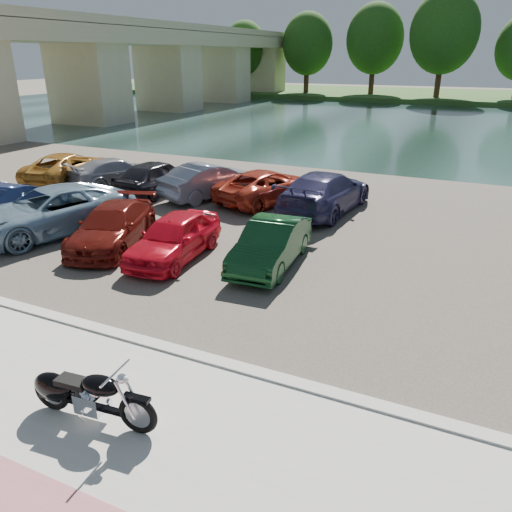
{
  "coord_description": "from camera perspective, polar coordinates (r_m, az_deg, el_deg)",
  "views": [
    {
      "loc": [
        4.33,
        -5.1,
        5.63
      ],
      "look_at": [
        -0.4,
        5.04,
        1.1
      ],
      "focal_mm": 35.0,
      "sensor_mm": 36.0,
      "label": 1
    }
  ],
  "objects": [
    {
      "name": "ground",
      "position": [
        8.74,
        -12.32,
        -18.64
      ],
      "size": [
        200.0,
        200.0,
        0.0
      ],
      "primitive_type": "plane",
      "color": "#595447",
      "rests_on": "ground"
    },
    {
      "name": "promenade",
      "position": [
        8.17,
        -16.85,
        -22.22
      ],
      "size": [
        60.0,
        6.0,
        0.1
      ],
      "primitive_type": "cube",
      "color": "#B2B1A8",
      "rests_on": "ground"
    },
    {
      "name": "kerb",
      "position": [
        10.0,
        -5.39,
        -11.83
      ],
      "size": [
        60.0,
        0.3,
        0.14
      ],
      "primitive_type": "cube",
      "color": "#B2B1A8",
      "rests_on": "ground"
    },
    {
      "name": "parking_lot",
      "position": [
        17.59,
        9.47,
        3.13
      ],
      "size": [
        60.0,
        18.0,
        0.04
      ],
      "primitive_type": "cube",
      "color": "#433D36",
      "rests_on": "ground"
    },
    {
      "name": "river",
      "position": [
        45.66,
        20.0,
        13.67
      ],
      "size": [
        120.0,
        40.0,
        0.0
      ],
      "primitive_type": "cube",
      "color": "#192D28",
      "rests_on": "ground"
    },
    {
      "name": "far_bank",
      "position": [
        77.4,
        22.76,
        16.46
      ],
      "size": [
        120.0,
        24.0,
        0.6
      ],
      "primitive_type": "cube",
      "color": "#274B1A",
      "rests_on": "ground"
    },
    {
      "name": "bridge",
      "position": [
        56.33,
        -10.74,
        21.56
      ],
      "size": [
        7.0,
        56.0,
        8.55
      ],
      "color": "#C8AF8B",
      "rests_on": "ground"
    },
    {
      "name": "far_trees",
      "position": [
        70.92,
        27.05,
        21.34
      ],
      "size": [
        70.25,
        10.68,
        12.52
      ],
      "color": "#392115",
      "rests_on": "far_bank"
    },
    {
      "name": "motorcycle",
      "position": [
        8.79,
        -19.31,
        -14.61
      ],
      "size": [
        2.33,
        0.75,
        1.05
      ],
      "rotation": [
        0.0,
        0.0,
        0.09
      ],
      "color": "black",
      "rests_on": "promenade"
    },
    {
      "name": "car_2",
      "position": [
        17.96,
        -22.42,
        4.75
      ],
      "size": [
        4.19,
        6.02,
        1.53
      ],
      "primitive_type": "imported",
      "rotation": [
        0.0,
        0.0,
        -0.33
      ],
      "color": "#7998B0",
      "rests_on": "parking_lot"
    },
    {
      "name": "car_3",
      "position": [
        16.19,
        -16.08,
        3.29
      ],
      "size": [
        2.96,
        4.64,
        1.25
      ],
      "primitive_type": "imported",
      "rotation": [
        0.0,
        0.0,
        0.3
      ],
      "color": "#60140D",
      "rests_on": "parking_lot"
    },
    {
      "name": "car_4",
      "position": [
        14.72,
        -9.36,
        2.15
      ],
      "size": [
        1.84,
        3.97,
        1.32
      ],
      "primitive_type": "imported",
      "rotation": [
        0.0,
        0.0,
        0.07
      ],
      "color": "red",
      "rests_on": "parking_lot"
    },
    {
      "name": "car_5",
      "position": [
        14.04,
        1.73,
        1.39
      ],
      "size": [
        1.65,
        3.98,
        1.28
      ],
      "primitive_type": "imported",
      "rotation": [
        0.0,
        0.0,
        0.08
      ],
      "color": "#0F3819",
      "rests_on": "parking_lot"
    },
    {
      "name": "car_6",
      "position": [
        25.38,
        -20.72,
        9.47
      ],
      "size": [
        3.1,
        5.22,
        1.36
      ],
      "primitive_type": "imported",
      "rotation": [
        0.0,
        0.0,
        3.32
      ],
      "color": "#B77A2A",
      "rests_on": "parking_lot"
    },
    {
      "name": "car_7",
      "position": [
        23.95,
        -15.72,
        9.25
      ],
      "size": [
        3.16,
        4.63,
        1.25
      ],
      "primitive_type": "imported",
      "rotation": [
        0.0,
        0.0,
        2.78
      ],
      "color": "gray",
      "rests_on": "parking_lot"
    },
    {
      "name": "car_8",
      "position": [
        22.06,
        -11.28,
        8.89
      ],
      "size": [
        2.01,
        4.4,
        1.46
      ],
      "primitive_type": "imported",
      "rotation": [
        0.0,
        0.0,
        3.08
      ],
      "color": "black",
      "rests_on": "parking_lot"
    },
    {
      "name": "car_9",
      "position": [
        21.09,
        -5.24,
        8.59
      ],
      "size": [
        3.01,
        4.62,
        1.44
      ],
      "primitive_type": "imported",
      "rotation": [
        0.0,
        0.0,
        2.77
      ],
      "color": "slate",
      "rests_on": "parking_lot"
    },
    {
      "name": "car_10",
      "position": [
        20.38,
        1.25,
        8.01
      ],
      "size": [
        3.49,
        5.13,
        1.31
      ],
      "primitive_type": "imported",
      "rotation": [
        0.0,
        0.0,
        2.83
      ],
      "color": "#A62E1B",
      "rests_on": "parking_lot"
    },
    {
      "name": "car_11",
      "position": [
        19.19,
        7.89,
        7.28
      ],
      "size": [
        2.6,
        5.47,
        1.54
      ],
      "primitive_type": "imported",
      "rotation": [
        0.0,
        0.0,
        3.06
      ],
      "color": "#2B294F",
      "rests_on": "parking_lot"
    }
  ]
}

